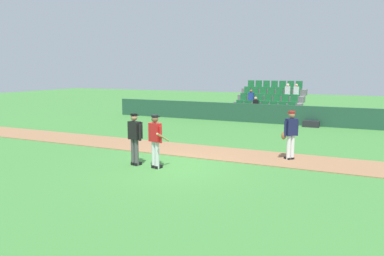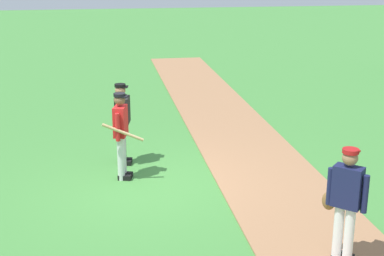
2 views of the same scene
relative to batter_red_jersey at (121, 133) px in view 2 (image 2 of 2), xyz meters
The scene contains 5 objects.
ground_plane 1.14m from the batter_red_jersey, 53.22° to the left, with size 80.00×80.00×0.00m, color #42843A.
infield_dirt_path 3.08m from the batter_red_jersey, 82.93° to the left, with size 28.00×2.19×0.03m, color #9E704C.
batter_red_jersey is the anchor object (origin of this frame).
umpire_home_plate 0.83m from the batter_red_jersey, behind, with size 0.58×0.36×1.76m.
runner_navy_jersey 4.81m from the batter_red_jersey, 38.35° to the left, with size 0.55×0.51×1.76m.
Camera 2 is at (10.14, -0.79, 4.25)m, focal length 52.03 mm.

